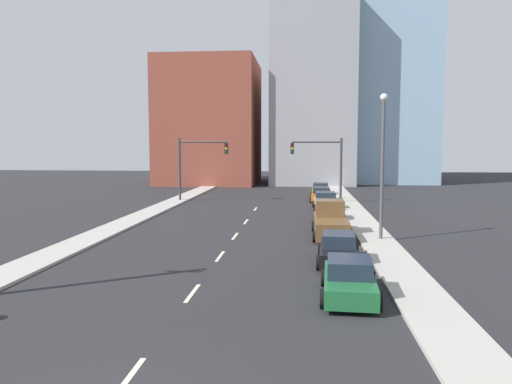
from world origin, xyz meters
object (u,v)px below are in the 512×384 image
at_px(traffic_signal_right, 326,160).
at_px(sedan_black, 338,250).
at_px(traffic_signal_left, 194,160).
at_px(sedan_orange, 321,195).
at_px(pickup_truck_brown, 330,222).
at_px(sedan_green, 349,280).
at_px(street_lamp, 383,157).
at_px(sedan_tan, 325,202).
at_px(sedan_yellow, 321,190).
at_px(sedan_red, 327,211).

bearing_deg(traffic_signal_right, sedan_black, -91.22).
bearing_deg(traffic_signal_left, sedan_orange, 6.04).
bearing_deg(pickup_truck_brown, traffic_signal_left, 124.62).
bearing_deg(traffic_signal_right, sedan_orange, 106.19).
bearing_deg(traffic_signal_left, sedan_green, -67.77).
bearing_deg(traffic_signal_left, traffic_signal_right, 0.00).
distance_m(street_lamp, sedan_tan, 15.37).
distance_m(sedan_black, sedan_yellow, 33.38).
bearing_deg(sedan_yellow, sedan_green, -87.19).
bearing_deg(pickup_truck_brown, sedan_black, -89.83).
bearing_deg(sedan_black, sedan_yellow, 92.75).
relative_size(traffic_signal_right, sedan_black, 1.39).
height_order(traffic_signal_left, pickup_truck_brown, traffic_signal_left).
xyz_separation_m(sedan_orange, sedan_yellow, (0.17, 6.25, -0.02)).
bearing_deg(sedan_green, traffic_signal_right, 91.90).
distance_m(pickup_truck_brown, sedan_red, 6.74).
bearing_deg(sedan_green, street_lamp, 78.61).
relative_size(traffic_signal_right, sedan_green, 1.40).
bearing_deg(sedan_orange, traffic_signal_left, -170.97).
distance_m(traffic_signal_left, sedan_yellow, 15.49).
height_order(traffic_signal_left, sedan_yellow, traffic_signal_left).
xyz_separation_m(traffic_signal_right, sedan_yellow, (-0.22, 7.61, -3.55)).
bearing_deg(sedan_green, traffic_signal_left, 115.10).
height_order(sedan_black, pickup_truck_brown, pickup_truck_brown).
bearing_deg(traffic_signal_left, sedan_black, -63.78).
distance_m(pickup_truck_brown, sedan_orange, 19.90).
xyz_separation_m(traffic_signal_left, sedan_black, (12.69, -25.76, -3.51)).
distance_m(street_lamp, pickup_truck_brown, 5.16).
xyz_separation_m(street_lamp, sedan_black, (-2.91, -6.03, -4.31)).
bearing_deg(sedan_black, sedan_orange, 92.99).
bearing_deg(pickup_truck_brown, traffic_signal_right, 88.54).
relative_size(sedan_tan, sedan_yellow, 1.01).
bearing_deg(sedan_orange, pickup_truck_brown, -87.44).
relative_size(sedan_red, sedan_orange, 1.03).
xyz_separation_m(traffic_signal_right, sedan_black, (-0.55, -25.76, -3.51)).
relative_size(pickup_truck_brown, sedan_orange, 1.25).
height_order(sedan_black, sedan_orange, sedan_black).
bearing_deg(pickup_truck_brown, sedan_green, -89.72).
bearing_deg(sedan_green, sedan_yellow, 92.42).
bearing_deg(traffic_signal_left, sedan_red, -42.67).
bearing_deg(sedan_yellow, traffic_signal_right, -85.07).
height_order(sedan_red, sedan_yellow, sedan_red).
xyz_separation_m(street_lamp, sedan_red, (-2.79, 7.93, -4.29)).
xyz_separation_m(traffic_signal_left, traffic_signal_right, (13.24, 0.00, 0.00)).
distance_m(traffic_signal_left, sedan_tan, 14.43).
xyz_separation_m(pickup_truck_brown, sedan_red, (0.11, 6.74, -0.20)).
bearing_deg(sedan_orange, street_lamp, -79.57).
xyz_separation_m(sedan_green, pickup_truck_brown, (-0.01, 12.55, 0.22)).
xyz_separation_m(street_lamp, sedan_tan, (-2.61, 14.53, -4.29)).
height_order(pickup_truck_brown, sedan_yellow, pickup_truck_brown).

